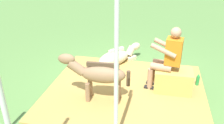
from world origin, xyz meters
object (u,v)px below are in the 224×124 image
Objects in this scene: hay_bale at (173,81)px; person_seated at (167,57)px; soda_bottle at (198,80)px; tent_pole_mid at (5,113)px; pony_standing at (98,74)px; pony_lying at (117,57)px; tent_pole_left at (116,77)px.

person_seated is (0.16, -0.02, 0.51)m from hay_bale.
hay_bale is 0.54× the size of person_seated.
soda_bottle is 0.13× the size of tent_pole_mid.
pony_standing is 4.67× the size of soda_bottle.
person_seated reaches higher than hay_bale.
pony_lying is 0.53× the size of tent_pole_mid.
soda_bottle is 3.92m from tent_pole_mid.
soda_bottle is (-1.89, 0.73, -0.05)m from pony_lying.
hay_bale is 2.10m from tent_pole_left.
tent_pole_left is at bearing 117.02° from pony_standing.
tent_pole_left reaches higher than soda_bottle.
pony_lying is 3.86m from tent_pole_mid.
tent_pole_mid reaches higher than hay_bale.
soda_bottle is (-0.53, -0.31, -0.10)m from hay_bale.
pony_standing is 2.19m from soda_bottle.
person_seated reaches higher than pony_lying.
hay_bale is 1.57m from pony_standing.
soda_bottle is (-0.70, -0.29, -0.61)m from person_seated.
pony_standing is at bearing -62.98° from tent_pole_left.
pony_standing is at bearing -101.74° from tent_pole_mid.
tent_pole_left is at bearing 100.49° from pony_lying.
person_seated is 4.70× the size of soda_bottle.
hay_bale is 0.55× the size of pony_standing.
pony_standing reaches higher than soda_bottle.
pony_lying is (-0.03, -1.68, -0.38)m from pony_standing.
person_seated is 1.88m from tent_pole_left.
tent_pole_mid is (0.42, 2.04, 0.56)m from pony_standing.
soda_bottle is (-1.92, -0.95, -0.43)m from pony_standing.
hay_bale is 0.33× the size of tent_pole_left.
hay_bale is 2.55× the size of soda_bottle.
pony_standing is at bearing 26.21° from soda_bottle.
hay_bale is 3.35m from tent_pole_mid.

